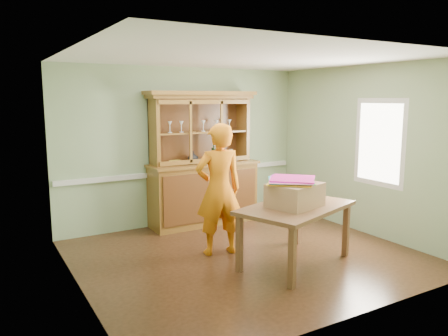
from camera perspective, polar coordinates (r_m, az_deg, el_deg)
floor at (r=6.24m, az=2.96°, el=-11.33°), size 4.50×4.50×0.00m
ceiling at (r=5.87m, az=3.18°, el=14.21°), size 4.50×4.50×0.00m
wall_back at (r=7.64m, az=-5.17°, el=2.86°), size 4.50×0.00×4.50m
wall_left at (r=5.05m, az=-18.83°, el=-0.80°), size 0.00×4.00×4.00m
wall_right at (r=7.37m, az=17.88°, el=2.22°), size 0.00×4.00×4.00m
wall_front at (r=4.39m, az=17.49°, el=-2.16°), size 4.50×0.00×4.50m
chair_rail at (r=7.68m, az=-5.04°, el=-0.50°), size 4.41×0.05×0.08m
framed_map at (r=5.32m, az=-19.36°, el=1.83°), size 0.03×0.60×0.46m
window_panel at (r=7.15m, az=19.61°, el=3.14°), size 0.03×0.96×1.36m
china_hutch at (r=7.59m, az=-2.80°, el=-1.34°), size 1.95×0.64×2.30m
dining_table at (r=5.83m, az=9.37°, el=-5.77°), size 1.79×1.41×0.78m
cardboard_box at (r=5.74m, az=9.25°, el=-3.49°), size 0.77×0.68×0.30m
kite_stack at (r=5.72m, az=8.85°, el=-1.64°), size 0.77×0.77×0.06m
person at (r=6.07m, az=-0.69°, el=-2.82°), size 0.74×0.55×1.84m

